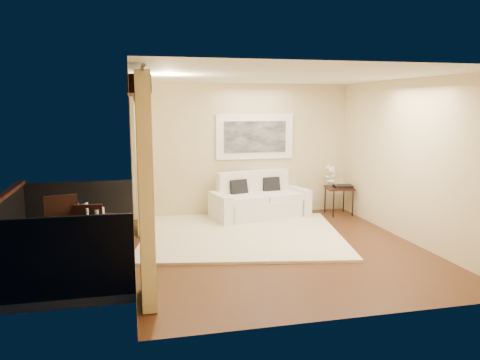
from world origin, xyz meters
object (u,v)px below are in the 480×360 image
object	(u,v)px
orchid	(331,175)
balcony_chair_near	(88,232)
sofa	(259,202)
balcony_chair_far	(61,224)
side_table	(339,190)
ice_bucket	(82,209)
bistro_table	(91,223)

from	to	relation	value
orchid	balcony_chair_near	size ratio (longest dim) A/B	0.54
sofa	balcony_chair_far	bearing A→B (deg)	-160.82
side_table	balcony_chair_far	distance (m)	5.56
ice_bucket	side_table	bearing A→B (deg)	21.89
side_table	balcony_chair_near	xyz separation A→B (m)	(-4.80, -2.21, -0.01)
balcony_chair_near	ice_bucket	xyz separation A→B (m)	(-0.09, 0.24, 0.28)
side_table	orchid	distance (m)	0.35
balcony_chair_far	balcony_chair_near	size ratio (longest dim) A/B	1.16
side_table	ice_bucket	xyz separation A→B (m)	(-4.90, -1.97, 0.28)
balcony_chair_far	ice_bucket	xyz separation A→B (m)	(0.29, 0.05, 0.19)
ice_bucket	orchid	bearing A→B (deg)	23.78
orchid	ice_bucket	bearing A→B (deg)	-156.22
orchid	balcony_chair_far	xyz separation A→B (m)	(-5.05, -2.14, -0.22)
side_table	bistro_table	size ratio (longest dim) A/B	0.80
bistro_table	ice_bucket	bearing A→B (deg)	136.87
balcony_chair_far	bistro_table	bearing A→B (deg)	155.21
side_table	balcony_chair_far	world-z (taller)	balcony_chair_far
sofa	side_table	xyz separation A→B (m)	(1.71, -0.09, 0.19)
bistro_table	balcony_chair_far	distance (m)	0.42
orchid	balcony_chair_near	xyz separation A→B (m)	(-4.66, -2.33, -0.31)
side_table	bistro_table	distance (m)	5.21
balcony_chair_near	bistro_table	bearing A→B (deg)	79.76
sofa	ice_bucket	xyz separation A→B (m)	(-3.19, -2.06, 0.47)
side_table	balcony_chair_far	bearing A→B (deg)	-158.76
balcony_chair_far	balcony_chair_near	xyz separation A→B (m)	(0.38, -0.19, -0.09)
sofa	side_table	world-z (taller)	sofa
sofa	orchid	distance (m)	1.65
balcony_chair_near	orchid	bearing A→B (deg)	29.03
balcony_chair_far	ice_bucket	world-z (taller)	balcony_chair_far
sofa	balcony_chair_far	size ratio (longest dim) A/B	1.99
sofa	orchid	bearing A→B (deg)	-10.55
balcony_chair_far	ice_bucket	distance (m)	0.35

